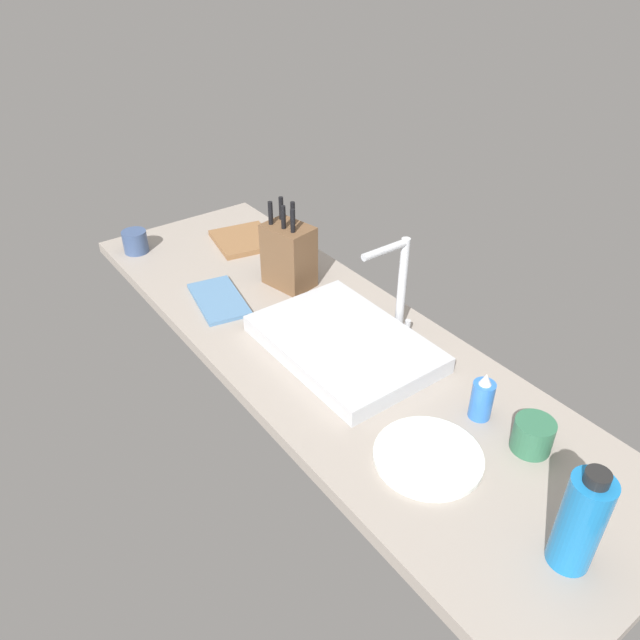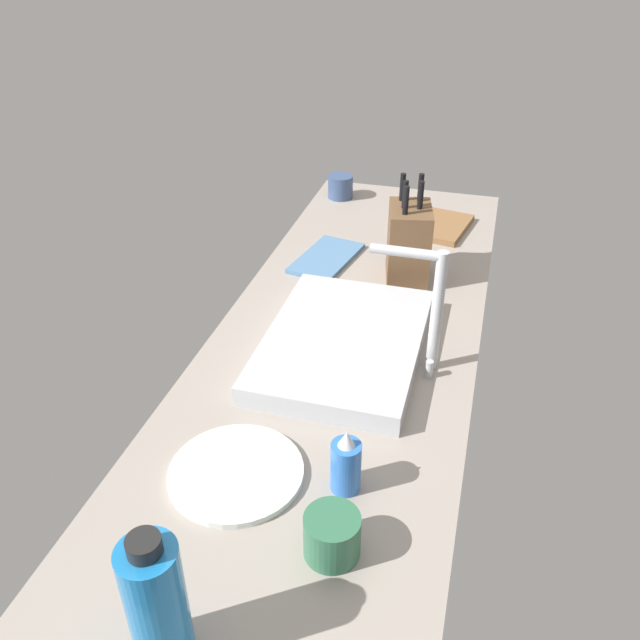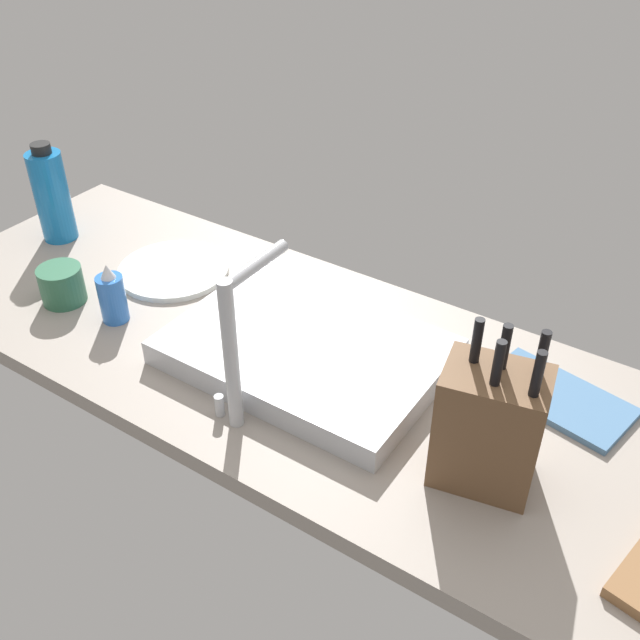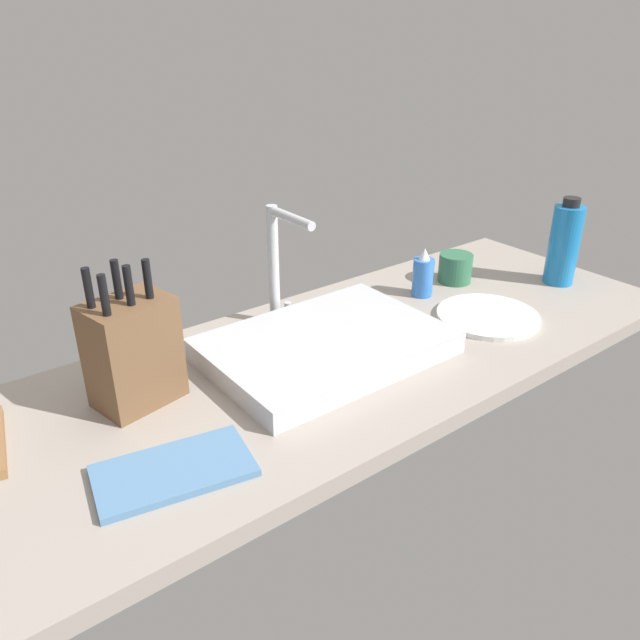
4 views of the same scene
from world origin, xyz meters
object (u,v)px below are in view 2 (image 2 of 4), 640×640
dish_towel (326,258)px  coffee_mug (340,187)px  faucet (429,301)px  sink_basin (344,343)px  water_bottle (157,604)px  ceramic_cup (332,535)px  cutting_board (434,225)px  soap_bottle (346,464)px  dinner_plate (236,472)px  knife_block (408,243)px

dish_towel → coffee_mug: coffee_mug is taller
coffee_mug → faucet: bearing=24.7°
sink_basin → faucet: 22.43cm
sink_basin → water_bottle: 73.40cm
ceramic_cup → dish_towel: bearing=-164.4°
cutting_board → dish_towel: (29.30, -25.81, -0.30)cm
faucet → soap_bottle: size_ratio=2.22×
cutting_board → ceramic_cup: bearing=0.0°
cutting_board → water_bottle: (143.20, -16.95, 9.67)cm
dinner_plate → coffee_mug: bearing=-174.1°
cutting_board → dish_towel: size_ratio=0.90×
sink_basin → faucet: bearing=88.2°
soap_bottle → dinner_plate: (2.45, -18.84, -4.69)cm
cutting_board → dinner_plate: cutting_board is taller
water_bottle → dish_towel: (-113.90, -8.86, -9.97)cm
sink_basin → ceramic_cup: (51.49, 10.87, 1.45)cm
cutting_board → dish_towel: bearing=-41.4°
sink_basin → soap_bottle: (38.14, 9.72, 2.98)cm
faucet → knife_block: size_ratio=1.03×
dinner_plate → water_bottle: bearing=5.3°
faucet → cutting_board: (-71.08, -6.65, -15.47)cm
sink_basin → knife_block: (-37.17, 7.77, 7.84)cm
cutting_board → coffee_mug: (-15.58, -33.13, 2.87)cm
sink_basin → ceramic_cup: bearing=11.9°
knife_block → dish_towel: 25.01cm
faucet → knife_block: 39.44cm
knife_block → coffee_mug: knife_block is taller
sink_basin → coffee_mug: size_ratio=5.80×
faucet → dinner_plate: (40.03, -26.59, -15.77)cm
soap_bottle → water_bottle: bearing=-24.6°
soap_bottle → dinner_plate: bearing=-82.6°
dish_towel → sink_basin: bearing=20.0°
cutting_board → soap_bottle: (108.66, -1.11, 4.39)cm
cutting_board → soap_bottle: soap_bottle is taller
coffee_mug → water_bottle: bearing=5.8°
cutting_board → knife_block: bearing=-5.2°
knife_block → soap_bottle: (75.30, 1.95, -4.87)cm
dinner_plate → knife_block: bearing=167.7°
sink_basin → ceramic_cup: size_ratio=5.48×
soap_bottle → dish_towel: (-79.36, -24.70, -4.69)cm
water_bottle → ceramic_cup: bearing=141.3°
faucet → dinner_plate: size_ratio=1.16×
faucet → coffee_mug: size_ratio=3.33×
water_bottle → faucet: bearing=161.9°
soap_bottle → dish_towel: soap_bottle is taller
faucet → coffee_mug: (-86.66, -39.78, -12.60)cm
faucet → water_bottle: faucet is taller
soap_bottle → ceramic_cup: 13.49cm
faucet → knife_block: bearing=-165.6°
faucet → dish_towel: (-41.78, -32.46, -15.77)cm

